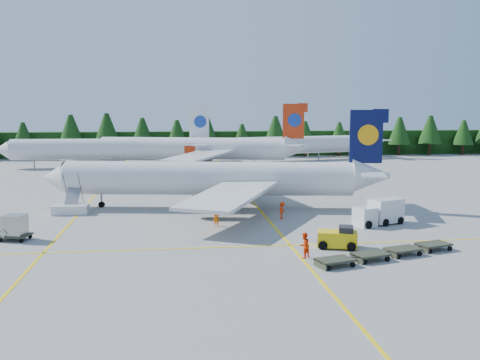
{
  "coord_description": "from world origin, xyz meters",
  "views": [
    {
      "loc": [
        -3.59,
        -48.87,
        11.32
      ],
      "look_at": [
        3.72,
        9.73,
        3.5
      ],
      "focal_mm": 40.0,
      "sensor_mm": 36.0,
      "label": 1
    }
  ],
  "objects": [
    {
      "name": "treeline_hedge",
      "position": [
        0.0,
        82.0,
        3.0
      ],
      "size": [
        220.0,
        4.0,
        6.0
      ],
      "primitive_type": "cube",
      "color": "black",
      "rests_on": "ground"
    },
    {
      "name": "crew_c",
      "position": [
        7.52,
        4.73,
        0.9
      ],
      "size": [
        0.82,
        0.9,
        1.8
      ],
      "primitive_type": "imported",
      "rotation": [
        0.0,
        0.0,
        1.02
      ],
      "color": "#FF3305",
      "rests_on": "ground"
    },
    {
      "name": "crew_b",
      "position": [
        6.23,
        -9.89,
        0.98
      ],
      "size": [
        1.21,
        1.17,
        1.97
      ],
      "primitive_type": "imported",
      "rotation": [
        0.0,
        0.0,
        3.78
      ],
      "color": "#F83005",
      "rests_on": "ground"
    },
    {
      "name": "taxi_stripe_cross",
      "position": [
        0.0,
        -6.0,
        0.01
      ],
      "size": [
        80.0,
        0.25,
        0.01
      ],
      "primitive_type": "cube",
      "color": "yellow",
      "rests_on": "ground"
    },
    {
      "name": "airliner_far_left",
      "position": [
        -18.4,
        57.62,
        3.72
      ],
      "size": [
        40.82,
        4.9,
        11.87
      ],
      "rotation": [
        0.0,
        0.0,
        -0.02
      ],
      "color": "silver",
      "rests_on": "ground"
    },
    {
      "name": "crew_a",
      "position": [
        0.44,
        2.03,
        0.81
      ],
      "size": [
        0.63,
        0.44,
        1.61
      ],
      "primitive_type": "imported",
      "rotation": [
        0.0,
        0.0,
        -0.1
      ],
      "color": "#FD6705",
      "rests_on": "ground"
    },
    {
      "name": "dolly_train",
      "position": [
        12.56,
        -10.66,
        0.49
      ],
      "size": [
        12.26,
        5.73,
        0.15
      ],
      "rotation": [
        0.0,
        0.0,
        0.29
      ],
      "color": "#36392A",
      "rests_on": "ground"
    },
    {
      "name": "ground",
      "position": [
        0.0,
        0.0,
        0.0
      ],
      "size": [
        320.0,
        320.0,
        0.0
      ],
      "primitive_type": "plane",
      "color": "gray",
      "rests_on": "ground"
    },
    {
      "name": "taxi_stripe_b",
      "position": [
        6.0,
        20.0,
        0.01
      ],
      "size": [
        0.25,
        120.0,
        0.01
      ],
      "primitive_type": "cube",
      "color": "yellow",
      "rests_on": "ground"
    },
    {
      "name": "service_truck",
      "position": [
        16.4,
        0.88,
        1.24
      ],
      "size": [
        5.52,
        3.67,
        2.51
      ],
      "rotation": [
        0.0,
        0.0,
        0.38
      ],
      "color": "white",
      "rests_on": "ground"
    },
    {
      "name": "airstairs",
      "position": [
        -14.84,
        10.53,
        0.74
      ],
      "size": [
        3.82,
        5.19,
        3.4
      ],
      "rotation": [
        0.0,
        0.0,
        -0.03
      ],
      "color": "silver",
      "rests_on": "ground"
    },
    {
      "name": "airliner_red",
      "position": [
        -0.7,
        55.34,
        3.72
      ],
      "size": [
        41.82,
        33.98,
        12.38
      ],
      "rotation": [
        0.0,
        0.0,
        -0.25
      ],
      "color": "silver",
      "rests_on": "ground"
    },
    {
      "name": "uld_pair",
      "position": [
        -18.84,
        -0.7,
        1.26
      ],
      "size": [
        5.67,
        3.61,
        1.87
      ],
      "rotation": [
        0.0,
        0.0,
        -0.23
      ],
      "color": "#36392A",
      "rests_on": "ground"
    },
    {
      "name": "airliner_navy",
      "position": [
        -0.34,
        11.91,
        3.39
      ],
      "size": [
        38.58,
        31.5,
        11.28
      ],
      "rotation": [
        0.0,
        0.0,
        -0.16
      ],
      "color": "silver",
      "rests_on": "ground"
    },
    {
      "name": "airliner_far_right",
      "position": [
        24.87,
        67.94,
        3.53
      ],
      "size": [
        38.07,
        11.99,
        11.25
      ],
      "rotation": [
        0.0,
        0.0,
        0.24
      ],
      "color": "silver",
      "rests_on": "ground"
    },
    {
      "name": "baggage_tug",
      "position": [
        9.75,
        -7.29,
        0.84
      ],
      "size": [
        3.55,
        2.58,
        1.71
      ],
      "rotation": [
        0.0,
        0.0,
        -0.3
      ],
      "color": "yellow",
      "rests_on": "ground"
    },
    {
      "name": "taxi_stripe_a",
      "position": [
        -14.0,
        20.0,
        0.01
      ],
      "size": [
        0.25,
        120.0,
        0.01
      ],
      "primitive_type": "cube",
      "color": "yellow",
      "rests_on": "ground"
    }
  ]
}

